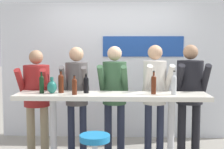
{
  "coord_description": "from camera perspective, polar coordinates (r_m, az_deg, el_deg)",
  "views": [
    {
      "loc": [
        0.17,
        -4.1,
        1.68
      ],
      "look_at": [
        0.0,
        0.08,
        1.29
      ],
      "focal_mm": 50.0,
      "sensor_mm": 36.0,
      "label": 1
    }
  ],
  "objects": [
    {
      "name": "back_wall",
      "position": [
        5.66,
        0.65,
        0.76
      ],
      "size": [
        4.16,
        0.12,
        2.44
      ],
      "color": "silver",
      "rests_on": "ground_plane"
    },
    {
      "name": "tasting_table",
      "position": [
        4.19,
        -0.04,
        -5.84
      ],
      "size": [
        2.56,
        0.5,
        1.04
      ],
      "color": "silver",
      "rests_on": "ground_plane"
    },
    {
      "name": "person_far_left",
      "position": [
        4.79,
        -13.62,
        -3.07
      ],
      "size": [
        0.47,
        0.54,
        1.61
      ],
      "rotation": [
        0.0,
        0.0,
        -0.03
      ],
      "color": "gray",
      "rests_on": "ground_plane"
    },
    {
      "name": "person_left",
      "position": [
        4.66,
        -6.49,
        -2.64
      ],
      "size": [
        0.4,
        0.51,
        1.66
      ],
      "rotation": [
        0.0,
        0.0,
        -0.02
      ],
      "color": "#23283D",
      "rests_on": "ground_plane"
    },
    {
      "name": "person_center_left",
      "position": [
        4.68,
        0.44,
        -2.58
      ],
      "size": [
        0.46,
        0.56,
        1.67
      ],
      "rotation": [
        0.0,
        0.0,
        -0.1
      ],
      "color": "#23283D",
      "rests_on": "ground_plane"
    },
    {
      "name": "person_center",
      "position": [
        4.68,
        7.85,
        -2.43
      ],
      "size": [
        0.47,
        0.58,
        1.68
      ],
      "rotation": [
        0.0,
        0.0,
        0.18
      ],
      "color": "#23283D",
      "rests_on": "ground_plane"
    },
    {
      "name": "person_center_right",
      "position": [
        4.79,
        14.04,
        -2.46
      ],
      "size": [
        0.47,
        0.55,
        1.69
      ],
      "rotation": [
        0.0,
        0.0,
        0.01
      ],
      "color": "black",
      "rests_on": "ground_plane"
    },
    {
      "name": "wine_bottle_0",
      "position": [
        4.14,
        11.27,
        -1.68
      ],
      "size": [
        0.07,
        0.07,
        0.32
      ],
      "color": "#B7BCC1",
      "rests_on": "tasting_table"
    },
    {
      "name": "wine_bottle_1",
      "position": [
        4.27,
        -9.32,
        -1.45
      ],
      "size": [
        0.07,
        0.07,
        0.31
      ],
      "color": "#4C1E0F",
      "rests_on": "tasting_table"
    },
    {
      "name": "wine_bottle_2",
      "position": [
        4.09,
        -6.89,
        -2.02
      ],
      "size": [
        0.07,
        0.07,
        0.26
      ],
      "color": "#4C1E0F",
      "rests_on": "tasting_table"
    },
    {
      "name": "wine_bottle_3",
      "position": [
        4.21,
        -4.76,
        -1.74
      ],
      "size": [
        0.07,
        0.07,
        0.26
      ],
      "color": "black",
      "rests_on": "tasting_table"
    },
    {
      "name": "wine_bottle_4",
      "position": [
        4.29,
        -12.75,
        -1.62
      ],
      "size": [
        0.06,
        0.06,
        0.29
      ],
      "color": "black",
      "rests_on": "tasting_table"
    },
    {
      "name": "wine_bottle_5",
      "position": [
        4.14,
        7.62,
        -1.67
      ],
      "size": [
        0.07,
        0.07,
        0.31
      ],
      "color": "#4C1E0F",
      "rests_on": "tasting_table"
    },
    {
      "name": "decorative_vase",
      "position": [
        4.25,
        -10.94,
        -2.23
      ],
      "size": [
        0.13,
        0.13,
        0.22
      ],
      "color": "#1E665B",
      "rests_on": "tasting_table"
    }
  ]
}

